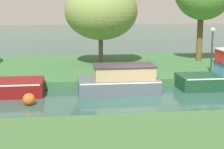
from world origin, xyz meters
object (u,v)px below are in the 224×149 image
lamp_post (212,45)px  channel_buoy (29,99)px  slate_cruiser (120,80)px  willow_tree_centre (101,11)px

lamp_post → channel_buoy: 11.20m
slate_cruiser → willow_tree_centre: (-0.34, 6.34, 3.38)m
willow_tree_centre → lamp_post: willow_tree_centre is taller
lamp_post → channel_buoy: size_ratio=4.97×
willow_tree_centre → lamp_post: bearing=-35.8°
slate_cruiser → lamp_post: bearing=18.6°
slate_cruiser → channel_buoy: (-4.51, -2.10, -0.33)m
lamp_post → channel_buoy: bearing=-158.5°
slate_cruiser → channel_buoy: slate_cruiser is taller
lamp_post → willow_tree_centre: bearing=144.2°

